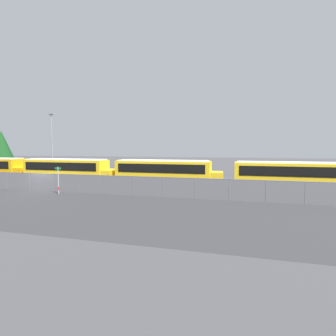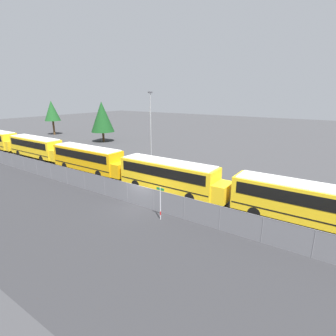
{
  "view_description": "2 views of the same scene",
  "coord_description": "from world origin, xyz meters",
  "px_view_note": "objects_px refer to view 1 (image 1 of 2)",
  "views": [
    {
      "loc": [
        20.33,
        -23.29,
        4.64
      ],
      "look_at": [
        12.8,
        4.71,
        2.36
      ],
      "focal_mm": 28.0,
      "sensor_mm": 36.0,
      "label": 1
    },
    {
      "loc": [
        14.22,
        -16.35,
        9.61
      ],
      "look_at": [
        -0.18,
        4.62,
        2.39
      ],
      "focal_mm": 28.0,
      "sensor_mm": 36.0,
      "label": 2
    }
  ],
  "objects_px": {
    "school_bus_3": "(68,170)",
    "school_bus_5": "(293,176)",
    "school_bus_4": "(165,172)",
    "light_pole": "(52,143)",
    "tree_2": "(2,145)",
    "street_sign": "(58,180)"
  },
  "relations": [
    {
      "from": "street_sign",
      "to": "light_pole",
      "type": "distance_m",
      "value": 17.74
    },
    {
      "from": "school_bus_4",
      "to": "light_pole",
      "type": "relative_size",
      "value": 1.19
    },
    {
      "from": "street_sign",
      "to": "tree_2",
      "type": "height_order",
      "value": "tree_2"
    },
    {
      "from": "street_sign",
      "to": "tree_2",
      "type": "xyz_separation_m",
      "value": [
        -30.63,
        21.85,
        3.65
      ]
    },
    {
      "from": "tree_2",
      "to": "school_bus_3",
      "type": "bearing_deg",
      "value": -30.75
    },
    {
      "from": "school_bus_4",
      "to": "light_pole",
      "type": "height_order",
      "value": "light_pole"
    },
    {
      "from": "school_bus_4",
      "to": "light_pole",
      "type": "distance_m",
      "value": 22.44
    },
    {
      "from": "street_sign",
      "to": "school_bus_4",
      "type": "bearing_deg",
      "value": 29.5
    },
    {
      "from": "school_bus_4",
      "to": "tree_2",
      "type": "height_order",
      "value": "tree_2"
    },
    {
      "from": "school_bus_5",
      "to": "street_sign",
      "type": "height_order",
      "value": "school_bus_5"
    },
    {
      "from": "light_pole",
      "to": "tree_2",
      "type": "bearing_deg",
      "value": 155.95
    },
    {
      "from": "street_sign",
      "to": "light_pole",
      "type": "height_order",
      "value": "light_pole"
    },
    {
      "from": "school_bus_3",
      "to": "school_bus_4",
      "type": "height_order",
      "value": "same"
    },
    {
      "from": "school_bus_3",
      "to": "school_bus_5",
      "type": "relative_size",
      "value": 1.0
    },
    {
      "from": "school_bus_5",
      "to": "street_sign",
      "type": "relative_size",
      "value": 4.34
    },
    {
      "from": "street_sign",
      "to": "light_pole",
      "type": "bearing_deg",
      "value": 130.38
    },
    {
      "from": "light_pole",
      "to": "tree_2",
      "type": "height_order",
      "value": "light_pole"
    },
    {
      "from": "tree_2",
      "to": "school_bus_5",
      "type": "bearing_deg",
      "value": -17.53
    },
    {
      "from": "school_bus_3",
      "to": "light_pole",
      "type": "xyz_separation_m",
      "value": [
        -8.56,
        7.98,
        3.41
      ]
    },
    {
      "from": "school_bus_5",
      "to": "tree_2",
      "type": "distance_m",
      "value": 55.75
    },
    {
      "from": "street_sign",
      "to": "tree_2",
      "type": "relative_size",
      "value": 0.33
    },
    {
      "from": "school_bus_3",
      "to": "light_pole",
      "type": "distance_m",
      "value": 12.19
    }
  ]
}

